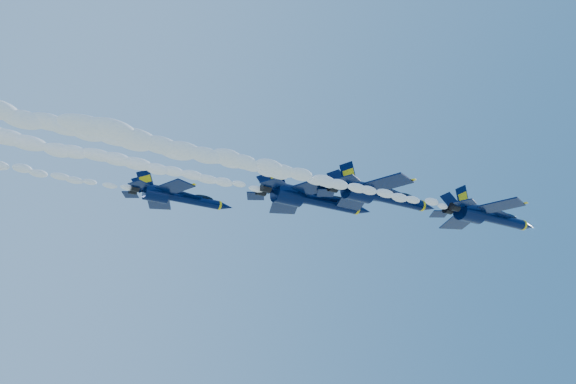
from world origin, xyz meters
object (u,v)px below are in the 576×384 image
jet_lead (487,216)px  jet_third (310,199)px  jet_second (379,195)px  jet_fourth (177,197)px

jet_lead → jet_third: size_ratio=0.86×
jet_lead → jet_second: 15.12m
jet_lead → jet_fourth: 46.42m
jet_second → jet_fourth: bearing=137.7°
jet_lead → jet_third: 25.07m
jet_third → jet_fourth: jet_fourth is taller
jet_second → jet_fourth: jet_fourth is taller
jet_second → jet_fourth: (-23.22, 21.14, 2.53)m
jet_lead → jet_fourth: (-34.99, 29.83, 6.35)m
jet_lead → jet_second: bearing=143.6°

